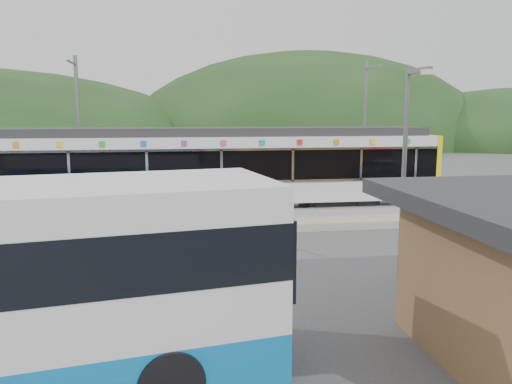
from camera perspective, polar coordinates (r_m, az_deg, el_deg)
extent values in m
plane|color=#4C4C4F|center=(16.63, -0.15, -6.23)|extent=(120.00, 120.00, 0.00)
ellipsoid|color=#1E3D19|center=(72.39, 5.91, 5.39)|extent=(52.00, 39.00, 26.00)
cube|color=#9E9E99|center=(19.77, -1.60, -3.34)|extent=(26.00, 3.20, 0.30)
cube|color=yellow|center=(18.48, -1.09, -3.72)|extent=(26.00, 0.10, 0.01)
cube|color=black|center=(22.74, -20.80, -1.93)|extent=(3.20, 2.20, 0.56)
cube|color=black|center=(23.39, 9.32, -1.17)|extent=(3.20, 2.20, 0.56)
cube|color=silver|center=(22.15, -5.55, 0.28)|extent=(20.00, 2.90, 0.92)
cube|color=black|center=(22.00, -5.60, 3.33)|extent=(20.00, 2.96, 1.45)
cube|color=silver|center=(20.59, -5.32, 1.07)|extent=(20.00, 0.05, 0.10)
cube|color=silver|center=(20.45, -5.38, 4.82)|extent=(20.00, 0.05, 0.10)
cube|color=silver|center=(21.93, -5.63, 5.81)|extent=(20.00, 2.90, 0.45)
cube|color=#2D2D30|center=(21.91, -5.65, 6.86)|extent=(19.40, 2.50, 0.36)
cube|color=yellow|center=(24.77, 18.52, 2.78)|extent=(0.24, 2.92, 3.00)
cube|color=silver|center=(20.91, -20.58, 2.52)|extent=(0.10, 0.05, 1.35)
cube|color=silver|center=(20.51, -12.34, 2.77)|extent=(0.10, 0.05, 1.35)
cube|color=silver|center=(20.55, -3.96, 2.97)|extent=(0.10, 0.05, 1.35)
cube|color=silver|center=(21.02, 4.23, 3.09)|extent=(0.10, 0.05, 1.35)
cube|color=silver|center=(21.89, 11.91, 3.16)|extent=(0.10, 0.05, 1.35)
cube|color=silver|center=(22.90, 17.78, 3.17)|extent=(0.10, 0.05, 1.35)
cube|color=orange|center=(21.32, -25.74, 4.90)|extent=(0.22, 0.04, 0.22)
cube|color=yellow|center=(20.91, -21.53, 5.10)|extent=(0.22, 0.04, 0.22)
cube|color=green|center=(20.62, -17.17, 5.28)|extent=(0.22, 0.04, 0.22)
cube|color=blue|center=(20.45, -12.71, 5.43)|extent=(0.22, 0.04, 0.22)
cube|color=purple|center=(20.41, -8.21, 5.55)|extent=(0.22, 0.04, 0.22)
cube|color=#E54C8C|center=(20.49, -3.71, 5.63)|extent=(0.22, 0.04, 0.22)
cube|color=#19A5A5|center=(20.70, 0.73, 5.68)|extent=(0.22, 0.04, 0.22)
cube|color=red|center=(21.02, 5.05, 5.70)|extent=(0.22, 0.04, 0.22)
cube|color=orange|center=(21.46, 9.22, 5.68)|extent=(0.22, 0.04, 0.22)
cube|color=yellow|center=(22.01, 13.20, 5.64)|extent=(0.22, 0.04, 0.22)
cube|color=green|center=(22.66, 16.98, 5.57)|extent=(0.22, 0.04, 0.22)
cylinder|color=slate|center=(24.90, -19.57, 6.45)|extent=(0.18, 0.18, 7.00)
cube|color=slate|center=(24.21, -20.31, 13.71)|extent=(0.08, 1.80, 0.08)
cylinder|color=slate|center=(26.24, 12.29, 6.85)|extent=(0.18, 0.18, 7.00)
cube|color=slate|center=(25.58, 13.19, 13.73)|extent=(0.08, 1.80, 0.08)
cylinder|color=black|center=(8.98, -10.96, -16.59)|extent=(1.43, 2.98, 0.98)
cylinder|color=slate|center=(13.42, 16.51, 1.68)|extent=(0.12, 0.12, 5.47)
cube|color=slate|center=(12.99, 17.83, 13.10)|extent=(0.27, 0.92, 0.12)
cube|color=silver|center=(12.62, 18.66, 12.86)|extent=(0.37, 0.23, 0.12)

